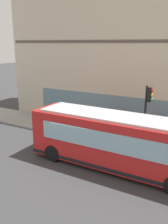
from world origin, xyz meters
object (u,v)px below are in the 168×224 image
object	(u,v)px
pedestrian_near_building_entrance	(101,123)
city_bus_nearside	(117,142)
pedestrian_near_hydrant	(122,128)
fire_hydrant	(97,125)
traffic_light_near_corner	(148,106)

from	to	relation	value
pedestrian_near_building_entrance	city_bus_nearside	bearing A→B (deg)	-143.22
city_bus_nearside	pedestrian_near_hydrant	xyz separation A→B (m)	(3.19, 0.90, -0.36)
fire_hydrant	pedestrian_near_building_entrance	xyz separation A→B (m)	(-1.30, -0.90, 0.68)
city_bus_nearside	fire_hydrant	world-z (taller)	city_bus_nearside
traffic_light_near_corner	pedestrian_near_building_entrance	size ratio (longest dim) A/B	2.32
traffic_light_near_corner	city_bus_nearside	bearing A→B (deg)	164.68
traffic_light_near_corner	fire_hydrant	bearing A→B (deg)	66.30
fire_hydrant	pedestrian_near_building_entrance	size ratio (longest dim) A/B	0.41
city_bus_nearside	traffic_light_near_corner	xyz separation A→B (m)	(2.97, -0.81, 1.50)
pedestrian_near_building_entrance	pedestrian_near_hydrant	bearing A→B (deg)	-102.89
traffic_light_near_corner	fire_hydrant	world-z (taller)	traffic_light_near_corner
pedestrian_near_hydrant	pedestrian_near_building_entrance	world-z (taller)	pedestrian_near_hydrant
city_bus_nearside	pedestrian_near_building_entrance	distance (m)	4.50
city_bus_nearside	fire_hydrant	distance (m)	6.16
traffic_light_near_corner	pedestrian_near_building_entrance	xyz separation A→B (m)	(0.63, 3.50, -1.86)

